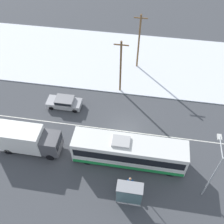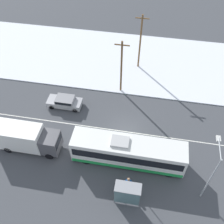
{
  "view_description": "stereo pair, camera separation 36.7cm",
  "coord_description": "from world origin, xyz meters",
  "px_view_note": "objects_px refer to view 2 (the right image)",
  "views": [
    {
      "loc": [
        1.5,
        -18.89,
        24.83
      ],
      "look_at": [
        -1.77,
        1.57,
        1.4
      ],
      "focal_mm": 42.0,
      "sensor_mm": 36.0,
      "label": 1
    },
    {
      "loc": [
        1.86,
        -18.82,
        24.83
      ],
      "look_at": [
        -1.77,
        1.57,
        1.4
      ],
      "focal_mm": 42.0,
      "sensor_mm": 36.0,
      "label": 2
    }
  ],
  "objects_px": {
    "sedan_car": "(65,102)",
    "pedestrian_at_stop": "(128,182)",
    "utility_pole_snowlot": "(140,42)",
    "city_bus": "(128,152)",
    "streetlamp": "(212,169)",
    "utility_pole_roadside": "(121,67)",
    "box_truck": "(25,137)",
    "bus_shelter": "(127,193)"
  },
  "relations": [
    {
      "from": "city_bus",
      "to": "box_truck",
      "type": "xyz_separation_m",
      "value": [
        -11.26,
        -0.24,
        0.14
      ]
    },
    {
      "from": "utility_pole_roadside",
      "to": "utility_pole_snowlot",
      "type": "xyz_separation_m",
      "value": [
        1.76,
        5.53,
        0.26
      ]
    },
    {
      "from": "city_bus",
      "to": "streetlamp",
      "type": "bearing_deg",
      "value": -16.26
    },
    {
      "from": "bus_shelter",
      "to": "pedestrian_at_stop",
      "type": "bearing_deg",
      "value": 93.08
    },
    {
      "from": "city_bus",
      "to": "bus_shelter",
      "type": "height_order",
      "value": "city_bus"
    },
    {
      "from": "sedan_car",
      "to": "utility_pole_roadside",
      "type": "xyz_separation_m",
      "value": [
        6.57,
        4.05,
        3.3
      ]
    },
    {
      "from": "box_truck",
      "to": "pedestrian_at_stop",
      "type": "height_order",
      "value": "box_truck"
    },
    {
      "from": "bus_shelter",
      "to": "streetlamp",
      "type": "distance_m",
      "value": 7.92
    },
    {
      "from": "bus_shelter",
      "to": "utility_pole_snowlot",
      "type": "bearing_deg",
      "value": 93.33
    },
    {
      "from": "streetlamp",
      "to": "utility_pole_roadside",
      "type": "bearing_deg",
      "value": 127.94
    },
    {
      "from": "box_truck",
      "to": "pedestrian_at_stop",
      "type": "relative_size",
      "value": 4.03
    },
    {
      "from": "bus_shelter",
      "to": "streetlamp",
      "type": "relative_size",
      "value": 0.36
    },
    {
      "from": "box_truck",
      "to": "sedan_car",
      "type": "bearing_deg",
      "value": 71.64
    },
    {
      "from": "utility_pole_roadside",
      "to": "bus_shelter",
      "type": "bearing_deg",
      "value": -78.94
    },
    {
      "from": "city_bus",
      "to": "bus_shelter",
      "type": "relative_size",
      "value": 4.77
    },
    {
      "from": "streetlamp",
      "to": "pedestrian_at_stop",
      "type": "bearing_deg",
      "value": -172.96
    },
    {
      "from": "box_truck",
      "to": "utility_pole_snowlot",
      "type": "height_order",
      "value": "utility_pole_snowlot"
    },
    {
      "from": "streetlamp",
      "to": "utility_pole_snowlot",
      "type": "xyz_separation_m",
      "value": [
        -8.29,
        18.43,
        -0.02
      ]
    },
    {
      "from": "box_truck",
      "to": "utility_pole_roadside",
      "type": "xyz_separation_m",
      "value": [
        8.85,
        10.91,
        2.28
      ]
    },
    {
      "from": "box_truck",
      "to": "streetlamp",
      "type": "relative_size",
      "value": 1.08
    },
    {
      "from": "utility_pole_roadside",
      "to": "utility_pole_snowlot",
      "type": "bearing_deg",
      "value": 72.32
    },
    {
      "from": "pedestrian_at_stop",
      "to": "utility_pole_snowlot",
      "type": "bearing_deg",
      "value": 93.35
    },
    {
      "from": "city_bus",
      "to": "streetlamp",
      "type": "relative_size",
      "value": 1.73
    },
    {
      "from": "city_bus",
      "to": "sedan_car",
      "type": "relative_size",
      "value": 2.69
    },
    {
      "from": "city_bus",
      "to": "utility_pole_roadside",
      "type": "xyz_separation_m",
      "value": [
        -2.41,
        10.67,
        2.42
      ]
    },
    {
      "from": "utility_pole_snowlot",
      "to": "box_truck",
      "type": "bearing_deg",
      "value": -122.83
    },
    {
      "from": "box_truck",
      "to": "pedestrian_at_stop",
      "type": "xyz_separation_m",
      "value": [
        11.75,
        -2.87,
        -0.67
      ]
    },
    {
      "from": "bus_shelter",
      "to": "city_bus",
      "type": "bearing_deg",
      "value": 97.03
    },
    {
      "from": "pedestrian_at_stop",
      "to": "utility_pole_roadside",
      "type": "xyz_separation_m",
      "value": [
        -2.89,
        13.78,
        2.95
      ]
    },
    {
      "from": "city_bus",
      "to": "box_truck",
      "type": "bearing_deg",
      "value": -178.76
    },
    {
      "from": "sedan_car",
      "to": "bus_shelter",
      "type": "height_order",
      "value": "bus_shelter"
    },
    {
      "from": "city_bus",
      "to": "pedestrian_at_stop",
      "type": "height_order",
      "value": "city_bus"
    },
    {
      "from": "sedan_car",
      "to": "utility_pole_roadside",
      "type": "bearing_deg",
      "value": -148.34
    },
    {
      "from": "city_bus",
      "to": "sedan_car",
      "type": "height_order",
      "value": "city_bus"
    },
    {
      "from": "box_truck",
      "to": "sedan_car",
      "type": "distance_m",
      "value": 7.3
    },
    {
      "from": "bus_shelter",
      "to": "utility_pole_roadside",
      "type": "distance_m",
      "value": 15.67
    },
    {
      "from": "box_truck",
      "to": "utility_pole_roadside",
      "type": "bearing_deg",
      "value": 50.96
    },
    {
      "from": "utility_pole_roadside",
      "to": "box_truck",
      "type": "bearing_deg",
      "value": -129.04
    },
    {
      "from": "sedan_car",
      "to": "pedestrian_at_stop",
      "type": "height_order",
      "value": "pedestrian_at_stop"
    },
    {
      "from": "sedan_car",
      "to": "streetlamp",
      "type": "distance_m",
      "value": 19.17
    },
    {
      "from": "city_bus",
      "to": "box_truck",
      "type": "distance_m",
      "value": 11.27
    },
    {
      "from": "sedan_car",
      "to": "pedestrian_at_stop",
      "type": "bearing_deg",
      "value": 134.22
    }
  ]
}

